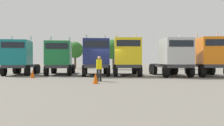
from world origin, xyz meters
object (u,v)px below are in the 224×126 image
semi_truck_silver (173,57)px  semi_truck_orange (210,56)px  semi_truck_yellow (127,56)px  visitor_in_hivis (99,67)px  traffic_cone_mid (33,74)px  semi_truck_teal (19,57)px  traffic_cone_near (96,78)px  semi_truck_navy (96,57)px  semi_truck_green (60,58)px

semi_truck_silver → semi_truck_orange: size_ratio=1.06×
semi_truck_yellow → visitor_in_hivis: size_ratio=3.55×
traffic_cone_mid → semi_truck_teal: bearing=132.2°
semi_truck_silver → visitor_in_hivis: 8.18m
semi_truck_silver → traffic_cone_near: (-6.12, -6.91, -1.47)m
semi_truck_silver → traffic_cone_mid: (-12.21, -2.95, -1.47)m
semi_truck_navy → semi_truck_silver: (7.32, -0.27, -0.01)m
semi_truck_silver → semi_truck_yellow: bearing=-105.5°
semi_truck_navy → visitor_in_hivis: (1.20, -5.64, -0.79)m
visitor_in_hivis → traffic_cone_near: visitor_in_hivis is taller
semi_truck_navy → semi_truck_silver: semi_truck_navy is taller
semi_truck_silver → traffic_cone_near: bearing=-51.0°
semi_truck_yellow → visitor_in_hivis: semi_truck_yellow is taller
semi_truck_yellow → semi_truck_orange: size_ratio=1.04×
semi_truck_yellow → semi_truck_orange: bearing=82.6°
semi_truck_silver → traffic_cone_near: semi_truck_silver is taller
traffic_cone_near → traffic_cone_mid: bearing=147.0°
semi_truck_teal → semi_truck_navy: (7.92, -0.12, 0.01)m
semi_truck_navy → semi_truck_orange: semi_truck_orange is taller
semi_truck_teal → semi_truck_orange: semi_truck_orange is taller
traffic_cone_mid → semi_truck_navy: bearing=33.5°
visitor_in_hivis → traffic_cone_near: bearing=-54.2°
semi_truck_green → visitor_in_hivis: (5.08, -6.34, -0.70)m
semi_truck_silver → traffic_cone_mid: bearing=-85.9°
semi_truck_navy → visitor_in_hivis: size_ratio=3.55×
semi_truck_orange → semi_truck_yellow: bearing=-91.8°
semi_truck_green → visitor_in_hivis: size_ratio=3.60×
semi_truck_yellow → semi_truck_orange: (7.70, -0.17, -0.00)m
semi_truck_teal → traffic_cone_mid: 4.75m
semi_truck_orange → visitor_in_hivis: (-9.50, -5.66, -0.83)m
visitor_in_hivis → semi_truck_silver: bearing=76.5°
semi_truck_yellow → visitor_in_hivis: bearing=-23.3°
semi_truck_navy → traffic_cone_mid: size_ratio=8.83×
semi_truck_silver → semi_truck_green: bearing=-104.4°
semi_truck_teal → semi_truck_green: semi_truck_teal is taller
semi_truck_navy → traffic_cone_mid: bearing=-67.1°
semi_truck_teal → semi_truck_green: 4.08m
visitor_in_hivis → semi_truck_navy: bearing=137.3°
semi_truck_navy → semi_truck_orange: size_ratio=1.04×
semi_truck_teal → semi_truck_yellow: size_ratio=0.97×
semi_truck_green → semi_truck_navy: semi_truck_navy is taller
semi_truck_navy → semi_truck_yellow: 3.00m
semi_truck_navy → semi_truck_green: bearing=-110.8°
semi_truck_silver → visitor_in_hivis: size_ratio=3.61×
semi_truck_navy → semi_truck_silver: bearing=77.3°
semi_truck_yellow → traffic_cone_near: size_ratio=8.79×
semi_truck_orange → traffic_cone_mid: size_ratio=8.50×
semi_truck_navy → traffic_cone_near: 7.43m
traffic_cone_mid → traffic_cone_near: bearing=-33.0°
semi_truck_yellow → traffic_cone_mid: semi_truck_yellow is taller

